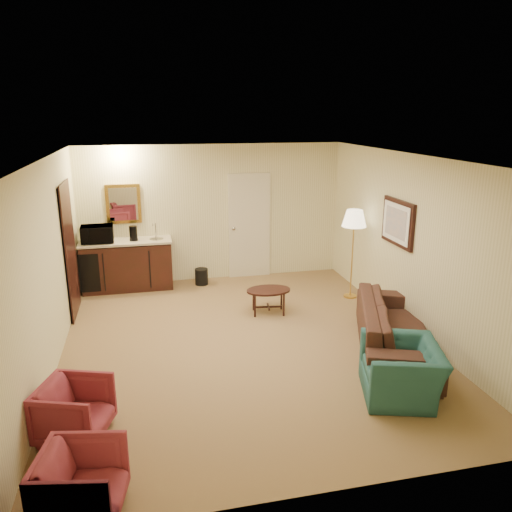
% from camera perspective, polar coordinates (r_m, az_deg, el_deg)
% --- Properties ---
extents(ground, '(6.00, 6.00, 0.00)m').
position_cam_1_polar(ground, '(7.21, -1.31, -9.91)').
color(ground, olive).
rests_on(ground, ground).
extents(room_walls, '(5.02, 6.01, 2.61)m').
position_cam_1_polar(room_walls, '(7.36, -3.33, 4.76)').
color(room_walls, beige).
rests_on(room_walls, ground).
extents(wetbar_cabinet, '(1.64, 0.58, 0.92)m').
position_cam_1_polar(wetbar_cabinet, '(9.48, -14.49, -0.98)').
color(wetbar_cabinet, black).
rests_on(wetbar_cabinet, ground).
extents(sofa, '(1.48, 2.43, 0.91)m').
position_cam_1_polar(sofa, '(7.05, 15.71, -7.12)').
color(sofa, black).
rests_on(sofa, ground).
extents(teal_armchair, '(0.87, 1.10, 0.84)m').
position_cam_1_polar(teal_armchair, '(6.06, 16.37, -11.55)').
color(teal_armchair, '#20514E').
rests_on(teal_armchair, ground).
extents(rose_chair_near, '(0.77, 0.79, 0.65)m').
position_cam_1_polar(rose_chair_near, '(5.52, -20.05, -15.96)').
color(rose_chair_near, maroon).
rests_on(rose_chair_near, ground).
extents(rose_chair_far, '(0.71, 0.74, 0.66)m').
position_cam_1_polar(rose_chair_far, '(4.59, -19.36, -23.11)').
color(rose_chair_far, maroon).
rests_on(rose_chair_far, ground).
extents(coffee_table, '(0.78, 0.58, 0.41)m').
position_cam_1_polar(coffee_table, '(8.14, 1.43, -5.18)').
color(coffee_table, black).
rests_on(coffee_table, ground).
extents(floor_lamp, '(0.44, 0.44, 1.58)m').
position_cam_1_polar(floor_lamp, '(8.82, 10.95, 0.21)').
color(floor_lamp, gold).
rests_on(floor_lamp, ground).
extents(waste_bin, '(0.33, 0.33, 0.31)m').
position_cam_1_polar(waste_bin, '(9.54, -6.25, -2.36)').
color(waste_bin, black).
rests_on(waste_bin, ground).
extents(microwave, '(0.57, 0.33, 0.38)m').
position_cam_1_polar(microwave, '(9.32, -17.71, 2.61)').
color(microwave, black).
rests_on(microwave, wetbar_cabinet).
extents(coffee_maker, '(0.18, 0.18, 0.27)m').
position_cam_1_polar(coffee_maker, '(9.31, -13.84, 2.54)').
color(coffee_maker, black).
rests_on(coffee_maker, wetbar_cabinet).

